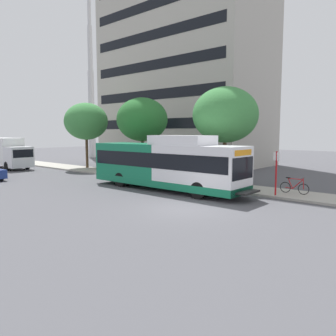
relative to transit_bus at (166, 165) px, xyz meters
name	(u,v)px	position (x,y,z in m)	size (l,w,h in m)	color
ground_plane	(88,191)	(-3.63, 3.62, -1.70)	(120.00, 120.00, 0.00)	#4C4C51
sidewalk_curb	(179,181)	(3.37, 1.62, -1.63)	(3.00, 56.00, 0.14)	#A8A399
transit_bus	(166,165)	(0.00, 0.00, 0.00)	(2.58, 12.25, 3.65)	white
bus_stop_sign_pole	(276,170)	(2.25, -6.68, -0.05)	(0.10, 0.36, 2.60)	red
bicycle_parked	(294,187)	(3.49, -7.33, -1.14)	(0.52, 1.76, 1.02)	black
street_tree_near_stop	(225,115)	(4.29, -1.92, 3.38)	(4.69, 4.69, 6.95)	#4C3823
street_tree_mid_block	(142,120)	(4.37, 6.62, 3.27)	(4.52, 4.52, 6.76)	#4C3823
street_tree_far_block	(86,121)	(4.29, 14.88, 3.28)	(4.52, 4.52, 6.78)	#4C3823
box_truck_background	(7,152)	(-1.09, 21.60, 0.04)	(2.32, 7.01, 3.25)	silver
apartment_tower_backdrop	(184,31)	(16.09, 11.18, 14.32)	(10.96, 20.07, 32.04)	#ADA89E
lattice_comm_tower	(91,95)	(14.55, 27.93, 7.81)	(1.10, 1.10, 28.63)	#B7B7BC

